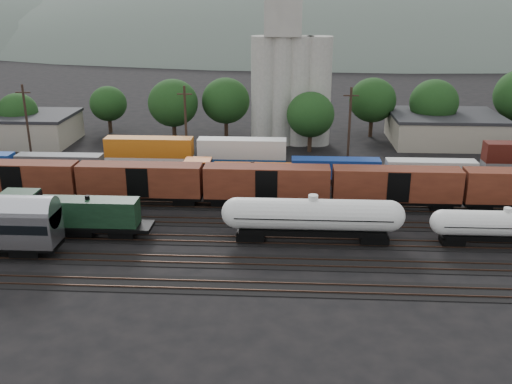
# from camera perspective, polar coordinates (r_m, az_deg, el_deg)

# --- Properties ---
(ground) EXTENTS (600.00, 600.00, 0.00)m
(ground) POSITION_cam_1_polar(r_m,az_deg,el_deg) (64.90, 0.34, -3.09)
(ground) COLOR black
(tracks) EXTENTS (180.00, 33.20, 0.20)m
(tracks) POSITION_cam_1_polar(r_m,az_deg,el_deg) (64.88, 0.34, -3.06)
(tracks) COLOR black
(tracks) RESTS_ON ground
(green_locomotive) EXTENTS (17.50, 3.09, 4.63)m
(green_locomotive) POSITION_cam_1_polar(r_m,az_deg,el_deg) (63.81, -18.96, -2.06)
(green_locomotive) COLOR black
(green_locomotive) RESTS_ON ground
(tank_car_a) EXTENTS (18.91, 3.38, 4.95)m
(tank_car_a) POSITION_cam_1_polar(r_m,az_deg,el_deg) (59.16, 5.67, -2.44)
(tank_car_a) COLOR white
(tank_car_a) RESTS_ON ground
(tank_car_b) EXTENTS (15.25, 2.73, 4.00)m
(tank_car_b) POSITION_cam_1_polar(r_m,az_deg,el_deg) (63.38, 23.68, -3.05)
(tank_car_b) COLOR white
(tank_car_b) RESTS_ON ground
(orange_locomotive) EXTENTS (16.74, 2.79, 4.19)m
(orange_locomotive) POSITION_cam_1_polar(r_m,az_deg,el_deg) (73.75, -2.57, 1.68)
(orange_locomotive) COLOR black
(orange_locomotive) RESTS_ON ground
(boxcar_string) EXTENTS (169.00, 2.90, 4.20)m
(boxcar_string) POSITION_cam_1_polar(r_m,az_deg,el_deg) (69.66, 13.85, 0.66)
(boxcar_string) COLOR black
(boxcar_string) RESTS_ON ground
(container_wall) EXTENTS (165.93, 2.60, 5.80)m
(container_wall) POSITION_cam_1_polar(r_m,az_deg,el_deg) (79.66, -8.28, 3.01)
(container_wall) COLOR black
(container_wall) RESTS_ON ground
(grain_silo) EXTENTS (13.40, 5.00, 29.00)m
(grain_silo) POSITION_cam_1_polar(r_m,az_deg,el_deg) (96.83, 3.42, 11.33)
(grain_silo) COLOR #A5A398
(grain_silo) RESTS_ON ground
(industrial_sheds) EXTENTS (119.38, 17.26, 5.10)m
(industrial_sheds) POSITION_cam_1_polar(r_m,az_deg,el_deg) (97.77, 5.29, 6.17)
(industrial_sheds) COLOR #9E937F
(industrial_sheds) RESTS_ON ground
(tree_band) EXTENTS (163.20, 21.10, 13.17)m
(tree_band) POSITION_cam_1_polar(r_m,az_deg,el_deg) (98.25, 1.10, 8.97)
(tree_band) COLOR black
(tree_band) RESTS_ON ground
(utility_poles) EXTENTS (122.20, 0.36, 12.00)m
(utility_poles) POSITION_cam_1_polar(r_m,az_deg,el_deg) (84.02, 1.10, 6.61)
(utility_poles) COLOR black
(utility_poles) RESTS_ON ground
(distant_hills) EXTENTS (860.00, 286.00, 130.00)m
(distant_hills) POSITION_cam_1_polar(r_m,az_deg,el_deg) (323.76, 7.01, 11.24)
(distant_hills) COLOR #59665B
(distant_hills) RESTS_ON ground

